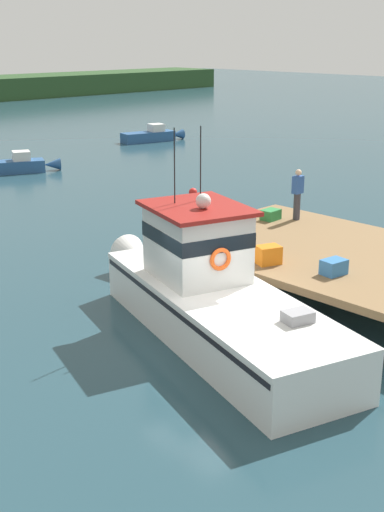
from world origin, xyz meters
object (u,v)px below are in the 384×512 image
Objects in this scene: bait_bucket at (242,218)px; deckhand_by_the_boat at (297,193)px; main_fishing_boat at (210,293)px; mooring_buoy_spare_mooring at (193,192)px; crate_single_far at (271,215)px; crate_stack_near_edge at (268,255)px; moored_boat_far_right at (16,165)px; crate_stack_mid_dock at (334,267)px; moored_boat_mid_harbor at (152,135)px.

bait_bucket is 1.95m from deckhand_by_the_boat.
mooring_buoy_spare_mooring is at bearing 47.29° from main_fishing_boat.
bait_bucket is at bearing 159.59° from crate_single_far.
moored_boat_far_right is at bearing 77.06° from crate_stack_near_edge.
moored_boat_far_right reaches higher than mooring_buoy_spare_mooring.
crate_stack_mid_dock is 30.91m from moored_boat_mid_harbor.
bait_bucket is 0.21× the size of deckhand_by_the_boat.
crate_stack_near_edge is at bearing -151.47° from deckhand_by_the_boat.
moored_boat_far_right is (0.75, 18.82, -1.68)m from deckhand_by_the_boat.
crate_stack_near_edge is 1.60× the size of mooring_buoy_spare_mooring.
mooring_buoy_spare_mooring is (-9.54, -13.75, -0.21)m from moored_boat_mid_harbor.
crate_stack_mid_dock is at bearing -29.95° from main_fishing_boat.
main_fishing_boat is 26.39× the size of mooring_buoy_spare_mooring.
crate_stack_near_edge is 29.83m from moored_boat_mid_harbor.
crate_single_far is at bearing 56.44° from crate_stack_mid_dock.
moored_boat_far_right is (1.36, 18.25, -0.98)m from crate_single_far.
bait_bucket is 0.07× the size of moored_boat_mid_harbor.
moored_boat_mid_harbor is (14.66, 21.23, -0.97)m from bait_bucket.
crate_stack_near_edge reaches higher than moored_boat_mid_harbor.
main_fishing_boat reaches higher than mooring_buoy_spare_mooring.
moored_boat_mid_harbor is (13.70, 21.59, -0.97)m from crate_single_far.
crate_stack_mid_dock is 5.19m from bait_bucket.
crate_single_far is 5.33m from crate_stack_mid_dock.
crate_stack_near_edge is 0.14× the size of moored_boat_far_right.
crate_stack_near_edge is at bearing -141.26° from crate_single_far.
main_fishing_boat is 2.28m from crate_stack_near_edge.
crate_stack_mid_dock is 1.76× the size of bait_bucket.
bait_bucket reaches higher than moored_boat_far_right.
moored_boat_mid_harbor reaches higher than moored_boat_far_right.
moored_boat_far_right is 10.78m from mooring_buoy_spare_mooring.
moored_boat_far_right is (2.33, 17.89, -0.99)m from bait_bucket.
main_fishing_boat is at bearing 150.05° from crate_stack_mid_dock.
moored_boat_far_right is 11.50× the size of mooring_buoy_spare_mooring.
main_fishing_boat is 6.39m from crate_single_far.
crate_single_far is 1.76× the size of bait_bucket.
bait_bucket is (-0.96, 0.36, 0.00)m from crate_single_far.
moored_boat_far_right is (-12.33, -3.34, -0.02)m from moored_boat_mid_harbor.
main_fishing_boat reaches higher than moored_boat_mid_harbor.
crate_stack_mid_dock reaches higher than bait_bucket.
crate_stack_mid_dock is 5.30m from deckhand_by_the_boat.
crate_stack_mid_dock is 1.60× the size of mooring_buoy_spare_mooring.
deckhand_by_the_boat is 0.38× the size of moored_boat_far_right.
crate_stack_mid_dock reaches higher than moored_boat_mid_harbor.
moored_boat_far_right is at bearing 71.47° from main_fishing_boat.
main_fishing_boat reaches higher than crate_stack_near_edge.
crate_stack_near_edge reaches higher than crate_stack_mid_dock.
moored_boat_far_right is (4.31, 22.69, -1.01)m from crate_stack_mid_dock.
bait_bucket is at bearing -124.62° from moored_boat_mid_harbor.
main_fishing_boat is 14.57m from mooring_buoy_spare_mooring.
moored_boat_mid_harbor is at bearing 57.41° from crate_stack_mid_dock.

